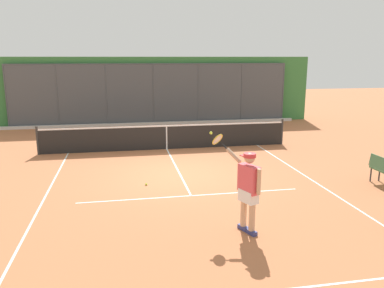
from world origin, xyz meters
TOP-DOWN VIEW (x-y plane):
  - ground_plane at (0.00, 0.00)m, footprint 60.00×60.00m
  - court_line_markings at (0.00, 2.11)m, footprint 7.60×9.83m
  - fence_backdrop at (0.00, -10.02)m, footprint 17.75×1.37m
  - tennis_net at (0.00, -3.52)m, footprint 9.77×0.09m
  - tennis_player at (-0.76, 4.18)m, footprint 0.84×1.24m
  - tennis_ball_near_baseline at (1.11, 0.80)m, footprint 0.07×0.07m

SIDE VIEW (x-z plane):
  - ground_plane at x=0.00m, z-range 0.00..0.00m
  - court_line_markings at x=0.00m, z-range 0.00..0.01m
  - tennis_ball_near_baseline at x=1.11m, z-range 0.00..0.07m
  - tennis_net at x=0.00m, z-range -0.04..1.03m
  - tennis_player at x=-0.76m, z-range 0.01..2.00m
  - fence_backdrop at x=0.00m, z-range -0.01..3.58m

